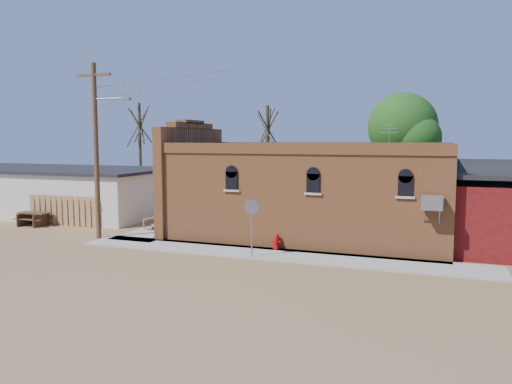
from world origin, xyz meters
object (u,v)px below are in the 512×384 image
(stop_sign, at_px, (252,212))
(trash_barrel, at_px, (161,218))
(picnic_table, at_px, (34,217))
(brick_bar, at_px, (304,193))
(utility_pole, at_px, (97,147))
(fire_hydrant, at_px, (276,241))

(stop_sign, bearing_deg, trash_barrel, 145.17)
(trash_barrel, relative_size, picnic_table, 0.41)
(brick_bar, relative_size, picnic_table, 8.30)
(stop_sign, xyz_separation_m, picnic_table, (-15.22, 3.20, -1.50))
(utility_pole, bearing_deg, brick_bar, 23.69)
(utility_pole, bearing_deg, picnic_table, 162.38)
(utility_pole, xyz_separation_m, trash_barrel, (0.84, 4.64, -4.29))
(fire_hydrant, height_order, picnic_table, fire_hydrant)
(stop_sign, bearing_deg, fire_hydrant, 74.17)
(fire_hydrant, relative_size, trash_barrel, 0.91)
(brick_bar, height_order, fire_hydrant, brick_bar)
(fire_hydrant, distance_m, trash_barrel, 9.52)
(trash_barrel, bearing_deg, picnic_table, -159.73)
(fire_hydrant, xyz_separation_m, trash_barrel, (-8.62, 4.04, 0.04))
(brick_bar, bearing_deg, picnic_table, -171.88)
(trash_barrel, bearing_deg, utility_pole, -100.32)
(utility_pole, distance_m, picnic_table, 7.85)
(utility_pole, distance_m, stop_sign, 9.41)
(brick_bar, distance_m, utility_pole, 10.96)
(brick_bar, relative_size, stop_sign, 6.46)
(utility_pole, relative_size, fire_hydrant, 12.33)
(fire_hydrant, relative_size, stop_sign, 0.29)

